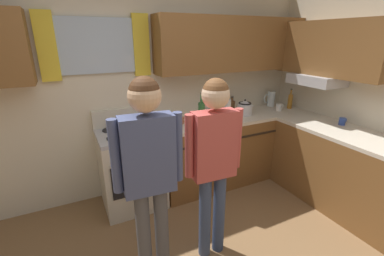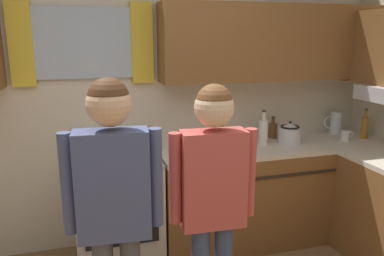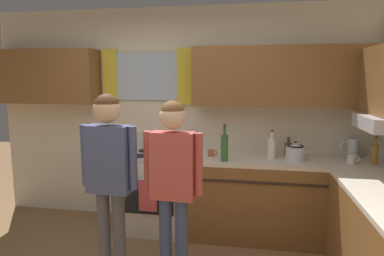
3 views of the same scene
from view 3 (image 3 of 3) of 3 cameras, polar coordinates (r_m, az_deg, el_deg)
The scene contains 13 objects.
back_wall_unit at distance 4.03m, azimuth -2.44°, elevation 4.46°, with size 4.60×0.42×2.60m.
kitchen_counter_run at distance 3.53m, azimuth 20.51°, elevation -14.06°, with size 2.10×2.13×0.90m.
stove_oven at distance 4.02m, azimuth -6.00°, elevation -10.45°, with size 0.67×0.67×1.10m.
bottle_wine_green at distance 3.54m, azimuth 5.55°, elevation -3.26°, with size 0.08×0.08×0.39m.
bottle_oil_amber at distance 3.89m, azimuth 28.71°, elevation -3.85°, with size 0.06×0.06×0.29m.
bottle_squat_brown at distance 3.96m, azimuth 16.08°, elevation -3.38°, with size 0.08×0.08×0.21m.
bottle_milk_white at distance 3.75m, azimuth 13.41°, elevation -3.28°, with size 0.08×0.08×0.31m.
mug_ceramic_white at distance 3.82m, azimuth 25.57°, elevation -4.80°, with size 0.13×0.08×0.09m.
cup_terracotta at distance 3.77m, azimuth 3.30°, elevation -4.24°, with size 0.11×0.07×0.08m.
stovetop_kettle at distance 3.75m, azimuth 17.21°, elevation -3.83°, with size 0.27×0.20×0.21m.
water_pitcher at distance 4.06m, azimuth 25.63°, elevation -3.13°, with size 0.19×0.11×0.22m.
adult_left at distance 2.91m, azimuth -13.97°, elevation -6.36°, with size 0.51×0.22×1.65m.
adult_in_plaid at distance 2.77m, azimuth -3.28°, elevation -7.61°, with size 0.50×0.22×1.60m.
Camera 3 is at (0.90, -2.11, 1.78)m, focal length 31.28 mm.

